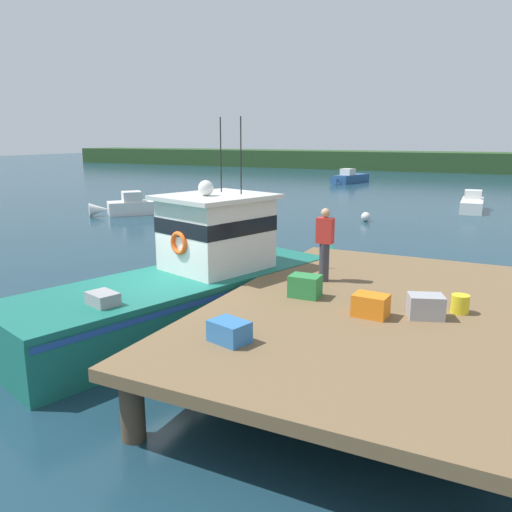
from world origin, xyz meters
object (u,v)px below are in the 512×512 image
(main_fishing_boat, at_px, (197,281))
(crate_stack_near_edge, at_px, (305,286))
(bait_bucket, at_px, (460,304))
(deckhand_by_the_boat, at_px, (325,243))
(crate_single_far, at_px, (229,331))
(moored_boat_far_left, at_px, (138,206))
(crate_single_by_cleat, at_px, (371,305))
(crate_stack_mid_dock, at_px, (426,306))
(moored_boat_off_the_point, at_px, (472,204))
(mooring_buoy_spare_mooring, at_px, (366,217))
(moored_boat_far_right, at_px, (350,178))

(main_fishing_boat, xyz_separation_m, crate_stack_near_edge, (2.94, -0.57, 0.41))
(main_fishing_boat, distance_m, bait_bucket, 5.83)
(crate_stack_near_edge, bearing_deg, deckhand_by_the_boat, 92.12)
(crate_single_far, relative_size, moored_boat_far_left, 0.13)
(main_fishing_boat, bearing_deg, crate_stack_near_edge, -10.98)
(crate_single_far, bearing_deg, moored_boat_far_left, 132.60)
(crate_single_by_cleat, height_order, crate_stack_mid_dock, crate_stack_mid_dock)
(bait_bucket, bearing_deg, crate_stack_mid_dock, -133.80)
(moored_boat_off_the_point, bearing_deg, crate_single_by_cleat, -90.01)
(crate_single_far, relative_size, crate_stack_mid_dock, 1.00)
(crate_single_far, xyz_separation_m, crate_stack_mid_dock, (2.58, 2.51, 0.04))
(bait_bucket, height_order, mooring_buoy_spare_mooring, bait_bucket)
(main_fishing_boat, height_order, moored_boat_far_left, main_fishing_boat)
(crate_stack_near_edge, distance_m, moored_boat_off_the_point, 24.12)
(moored_boat_off_the_point, bearing_deg, mooring_buoy_spare_mooring, -124.18)
(crate_stack_mid_dock, relative_size, moored_boat_far_left, 0.13)
(deckhand_by_the_boat, relative_size, moored_boat_far_left, 0.36)
(deckhand_by_the_boat, bearing_deg, moored_boat_far_right, 105.47)
(crate_single_far, relative_size, deckhand_by_the_boat, 0.37)
(crate_single_by_cleat, height_order, crate_single_far, crate_single_by_cleat)
(crate_single_far, xyz_separation_m, deckhand_by_the_boat, (0.17, 3.99, 0.69))
(crate_single_by_cleat, relative_size, bait_bucket, 1.76)
(moored_boat_far_right, bearing_deg, moored_boat_far_left, -101.32)
(main_fishing_boat, height_order, mooring_buoy_spare_mooring, main_fishing_boat)
(bait_bucket, distance_m, mooring_buoy_spare_mooring, 17.94)
(crate_stack_mid_dock, bearing_deg, moored_boat_off_the_point, 92.10)
(deckhand_by_the_boat, bearing_deg, crate_stack_mid_dock, -31.60)
(moored_boat_far_right, bearing_deg, moored_boat_off_the_point, -51.56)
(crate_single_by_cleat, distance_m, crate_single_far, 2.74)
(moored_boat_off_the_point, bearing_deg, moored_boat_far_right, 128.44)
(crate_stack_mid_dock, relative_size, deckhand_by_the_boat, 0.37)
(crate_stack_mid_dock, bearing_deg, mooring_buoy_spare_mooring, 107.73)
(crate_stack_mid_dock, xyz_separation_m, deckhand_by_the_boat, (-2.41, 1.48, 0.65))
(crate_single_far, bearing_deg, moored_boat_off_the_point, 86.39)
(crate_stack_mid_dock, distance_m, mooring_buoy_spare_mooring, 18.29)
(crate_single_by_cleat, xyz_separation_m, crate_stack_near_edge, (-1.47, 0.55, 0.02))
(bait_bucket, distance_m, moored_boat_off_the_point, 23.77)
(crate_single_far, bearing_deg, crate_stack_mid_dock, 44.22)
(bait_bucket, height_order, moored_boat_off_the_point, bait_bucket)
(crate_single_by_cleat, distance_m, crate_stack_near_edge, 1.56)
(deckhand_by_the_boat, xyz_separation_m, moored_boat_off_the_point, (1.52, 22.78, -1.65))
(crate_single_far, distance_m, moored_boat_off_the_point, 26.83)
(crate_single_far, bearing_deg, crate_single_by_cleat, 52.08)
(crate_single_by_cleat, bearing_deg, crate_single_far, -127.92)
(deckhand_by_the_boat, relative_size, moored_boat_far_right, 0.30)
(crate_stack_mid_dock, relative_size, mooring_buoy_spare_mooring, 1.23)
(crate_single_by_cleat, relative_size, crate_single_far, 1.00)
(main_fishing_boat, xyz_separation_m, crate_single_far, (2.72, -3.28, 0.36))
(crate_single_far, height_order, crate_stack_mid_dock, crate_stack_mid_dock)
(crate_single_far, height_order, crate_stack_near_edge, crate_stack_near_edge)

